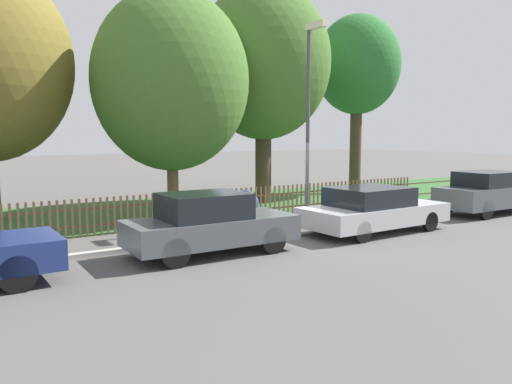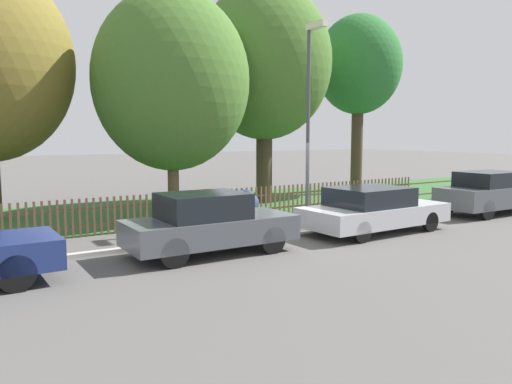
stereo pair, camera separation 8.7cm
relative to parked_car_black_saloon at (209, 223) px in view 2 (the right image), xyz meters
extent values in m
plane|color=#565451|center=(3.43, 1.09, -0.72)|extent=(120.00, 120.00, 0.00)
cube|color=#B2ADA3|center=(3.43, 1.19, -0.66)|extent=(41.22, 0.20, 0.12)
cube|color=#33602D|center=(3.43, 6.98, -0.71)|extent=(41.22, 6.92, 0.01)
cube|color=brown|center=(3.43, 3.55, -0.42)|extent=(41.22, 0.03, 0.05)
cube|color=brown|center=(3.43, 3.55, 0.04)|extent=(41.22, 0.03, 0.05)
cube|color=brown|center=(-3.93, 3.52, -0.19)|extent=(0.06, 0.03, 1.05)
cube|color=brown|center=(-3.74, 3.52, -0.19)|extent=(0.06, 0.03, 1.05)
cube|color=brown|center=(-3.55, 3.52, -0.19)|extent=(0.06, 0.03, 1.05)
cube|color=brown|center=(-3.37, 3.52, -0.19)|extent=(0.06, 0.03, 1.05)
cube|color=brown|center=(-3.18, 3.52, -0.19)|extent=(0.06, 0.03, 1.05)
cube|color=brown|center=(-2.99, 3.52, -0.19)|extent=(0.06, 0.03, 1.05)
cube|color=brown|center=(-2.81, 3.52, -0.19)|extent=(0.06, 0.03, 1.05)
cube|color=brown|center=(-2.62, 3.52, -0.19)|extent=(0.06, 0.03, 1.05)
cube|color=brown|center=(-2.44, 3.52, -0.19)|extent=(0.06, 0.03, 1.05)
cube|color=brown|center=(-2.25, 3.52, -0.19)|extent=(0.06, 0.03, 1.05)
cube|color=brown|center=(-2.06, 3.52, -0.19)|extent=(0.06, 0.03, 1.05)
cube|color=brown|center=(-1.88, 3.52, -0.19)|extent=(0.06, 0.03, 1.05)
cube|color=brown|center=(-1.69, 3.52, -0.19)|extent=(0.06, 0.03, 1.05)
cube|color=brown|center=(-1.50, 3.52, -0.19)|extent=(0.06, 0.03, 1.05)
cube|color=brown|center=(-1.32, 3.52, -0.19)|extent=(0.06, 0.03, 1.05)
cube|color=brown|center=(-1.13, 3.52, -0.19)|extent=(0.06, 0.03, 1.05)
cube|color=brown|center=(-0.95, 3.52, -0.19)|extent=(0.06, 0.03, 1.05)
cube|color=brown|center=(-0.76, 3.52, -0.19)|extent=(0.06, 0.03, 1.05)
cube|color=brown|center=(-0.57, 3.52, -0.19)|extent=(0.06, 0.03, 1.05)
cube|color=brown|center=(-0.39, 3.52, -0.19)|extent=(0.06, 0.03, 1.05)
cube|color=brown|center=(-0.20, 3.52, -0.19)|extent=(0.06, 0.03, 1.05)
cube|color=brown|center=(-0.01, 3.52, -0.19)|extent=(0.06, 0.03, 1.05)
cube|color=brown|center=(0.17, 3.52, -0.19)|extent=(0.06, 0.03, 1.05)
cube|color=brown|center=(0.36, 3.52, -0.19)|extent=(0.06, 0.03, 1.05)
cube|color=brown|center=(0.55, 3.52, -0.19)|extent=(0.06, 0.03, 1.05)
cube|color=brown|center=(0.73, 3.52, -0.19)|extent=(0.06, 0.03, 1.05)
cube|color=brown|center=(0.92, 3.52, -0.19)|extent=(0.06, 0.03, 1.05)
cube|color=brown|center=(1.10, 3.52, -0.19)|extent=(0.06, 0.03, 1.05)
cube|color=brown|center=(1.29, 3.52, -0.19)|extent=(0.06, 0.03, 1.05)
cube|color=brown|center=(1.48, 3.52, -0.19)|extent=(0.06, 0.03, 1.05)
cube|color=brown|center=(1.66, 3.52, -0.19)|extent=(0.06, 0.03, 1.05)
cube|color=brown|center=(1.85, 3.52, -0.19)|extent=(0.06, 0.03, 1.05)
cube|color=brown|center=(2.04, 3.52, -0.19)|extent=(0.06, 0.03, 1.05)
cube|color=brown|center=(2.22, 3.52, -0.19)|extent=(0.06, 0.03, 1.05)
cube|color=brown|center=(2.41, 3.52, -0.19)|extent=(0.06, 0.03, 1.05)
cube|color=brown|center=(2.59, 3.52, -0.19)|extent=(0.06, 0.03, 1.05)
cube|color=brown|center=(2.78, 3.52, -0.19)|extent=(0.06, 0.03, 1.05)
cube|color=brown|center=(2.97, 3.52, -0.19)|extent=(0.06, 0.03, 1.05)
cube|color=brown|center=(3.15, 3.52, -0.19)|extent=(0.06, 0.03, 1.05)
cube|color=brown|center=(3.34, 3.52, -0.19)|extent=(0.06, 0.03, 1.05)
cube|color=brown|center=(3.53, 3.52, -0.19)|extent=(0.06, 0.03, 1.05)
cube|color=brown|center=(3.71, 3.52, -0.19)|extent=(0.06, 0.03, 1.05)
cube|color=brown|center=(3.90, 3.52, -0.19)|extent=(0.06, 0.03, 1.05)
cube|color=brown|center=(4.09, 3.52, -0.19)|extent=(0.06, 0.03, 1.05)
cube|color=brown|center=(4.27, 3.52, -0.19)|extent=(0.06, 0.03, 1.05)
cube|color=brown|center=(4.46, 3.52, -0.19)|extent=(0.06, 0.03, 1.05)
cube|color=brown|center=(4.64, 3.52, -0.19)|extent=(0.06, 0.03, 1.05)
cube|color=brown|center=(4.83, 3.52, -0.19)|extent=(0.06, 0.03, 1.05)
cube|color=brown|center=(5.02, 3.52, -0.19)|extent=(0.06, 0.03, 1.05)
cube|color=brown|center=(5.20, 3.52, -0.19)|extent=(0.06, 0.03, 1.05)
cube|color=brown|center=(5.39, 3.52, -0.19)|extent=(0.06, 0.03, 1.05)
cube|color=brown|center=(5.58, 3.52, -0.19)|extent=(0.06, 0.03, 1.05)
cube|color=brown|center=(5.76, 3.52, -0.19)|extent=(0.06, 0.03, 1.05)
cube|color=brown|center=(5.95, 3.52, -0.19)|extent=(0.06, 0.03, 1.05)
cube|color=brown|center=(6.13, 3.52, -0.19)|extent=(0.06, 0.03, 1.05)
cube|color=brown|center=(6.32, 3.52, -0.19)|extent=(0.06, 0.03, 1.05)
cube|color=brown|center=(6.51, 3.52, -0.19)|extent=(0.06, 0.03, 1.05)
cube|color=brown|center=(6.69, 3.52, -0.19)|extent=(0.06, 0.03, 1.05)
cube|color=brown|center=(6.88, 3.52, -0.19)|extent=(0.06, 0.03, 1.05)
cube|color=brown|center=(7.07, 3.52, -0.19)|extent=(0.06, 0.03, 1.05)
cube|color=brown|center=(7.25, 3.52, -0.19)|extent=(0.06, 0.03, 1.05)
cube|color=brown|center=(7.44, 3.52, -0.19)|extent=(0.06, 0.03, 1.05)
cube|color=brown|center=(7.62, 3.52, -0.19)|extent=(0.06, 0.03, 1.05)
cube|color=brown|center=(7.81, 3.52, -0.19)|extent=(0.06, 0.03, 1.05)
cube|color=brown|center=(8.00, 3.52, -0.19)|extent=(0.06, 0.03, 1.05)
cube|color=brown|center=(8.18, 3.52, -0.19)|extent=(0.06, 0.03, 1.05)
cube|color=brown|center=(8.37, 3.52, -0.19)|extent=(0.06, 0.03, 1.05)
cube|color=brown|center=(8.56, 3.52, -0.19)|extent=(0.06, 0.03, 1.05)
cube|color=brown|center=(8.74, 3.52, -0.19)|extent=(0.06, 0.03, 1.05)
cube|color=brown|center=(8.93, 3.52, -0.19)|extent=(0.06, 0.03, 1.05)
cube|color=brown|center=(9.12, 3.52, -0.19)|extent=(0.06, 0.03, 1.05)
cube|color=brown|center=(9.30, 3.52, -0.19)|extent=(0.06, 0.03, 1.05)
cube|color=brown|center=(9.49, 3.52, -0.19)|extent=(0.06, 0.03, 1.05)
cube|color=brown|center=(9.67, 3.52, -0.19)|extent=(0.06, 0.03, 1.05)
cube|color=brown|center=(9.86, 3.52, -0.19)|extent=(0.06, 0.03, 1.05)
cube|color=brown|center=(10.05, 3.52, -0.19)|extent=(0.06, 0.03, 1.05)
cube|color=brown|center=(10.23, 3.52, -0.19)|extent=(0.06, 0.03, 1.05)
cube|color=brown|center=(10.42, 3.52, -0.19)|extent=(0.06, 0.03, 1.05)
cube|color=brown|center=(10.61, 3.52, -0.19)|extent=(0.06, 0.03, 1.05)
cube|color=brown|center=(10.79, 3.52, -0.19)|extent=(0.06, 0.03, 1.05)
cylinder|color=black|center=(-4.14, 0.77, -0.38)|extent=(0.67, 0.15, 0.67)
cylinder|color=black|center=(-4.12, -0.73, -0.38)|extent=(0.67, 0.15, 0.67)
cube|color=#51565B|center=(0.06, 0.00, -0.16)|extent=(3.93, 1.66, 0.58)
cube|color=black|center=(-0.14, 0.00, 0.42)|extent=(1.89, 1.48, 0.57)
cylinder|color=black|center=(1.28, 0.73, -0.40)|extent=(0.64, 0.15, 0.64)
cylinder|color=black|center=(1.26, -0.75, -0.40)|extent=(0.64, 0.15, 0.64)
cylinder|color=black|center=(-1.15, 0.75, -0.40)|extent=(0.64, 0.15, 0.64)
cylinder|color=black|center=(-1.16, -0.73, -0.40)|extent=(0.64, 0.15, 0.64)
cube|color=#BCBCC1|center=(5.17, -0.13, -0.21)|extent=(4.44, 1.98, 0.53)
cube|color=black|center=(4.95, -0.13, 0.31)|extent=(2.15, 1.73, 0.52)
cylinder|color=black|center=(6.50, 0.77, -0.43)|extent=(0.57, 0.16, 0.56)
cylinder|color=black|center=(6.55, -0.95, -0.43)|extent=(0.57, 0.16, 0.56)
cylinder|color=black|center=(3.78, 0.69, -0.43)|extent=(0.57, 0.16, 0.56)
cylinder|color=black|center=(3.83, -1.02, -0.43)|extent=(0.57, 0.16, 0.56)
cube|color=#51565B|center=(11.03, 0.07, -0.09)|extent=(4.28, 1.67, 0.70)
cube|color=black|center=(10.82, 0.07, 0.51)|extent=(2.06, 1.48, 0.51)
cylinder|color=black|center=(12.36, 0.80, -0.39)|extent=(0.65, 0.15, 0.65)
cylinder|color=black|center=(9.72, 0.83, -0.39)|extent=(0.65, 0.15, 0.65)
cylinder|color=black|center=(9.70, -0.66, -0.39)|extent=(0.65, 0.15, 0.65)
cylinder|color=black|center=(2.92, 2.77, -0.43)|extent=(0.58, 0.14, 0.58)
cylinder|color=black|center=(1.58, 2.68, -0.43)|extent=(0.58, 0.14, 0.58)
ellipsoid|color=#2D3851|center=(2.25, 2.73, -0.06)|extent=(1.80, 0.71, 0.86)
ellipsoid|color=#2D3851|center=(2.67, 2.75, 0.17)|extent=(0.46, 0.76, 0.40)
cylinder|color=brown|center=(1.52, 5.63, 0.72)|extent=(0.38, 0.38, 2.88)
ellipsoid|color=#426B28|center=(1.52, 5.63, 3.81)|extent=(5.19, 5.19, 5.97)
cylinder|color=#473828|center=(5.92, 6.72, 1.24)|extent=(0.64, 0.64, 3.92)
ellipsoid|color=#426B28|center=(5.92, 6.72, 4.88)|extent=(5.32, 5.32, 6.12)
cylinder|color=#473828|center=(11.54, 7.32, 1.64)|extent=(0.54, 0.54, 4.72)
ellipsoid|color=#286B2D|center=(11.54, 7.32, 5.26)|extent=(3.97, 3.97, 4.56)
cylinder|color=#47474C|center=(4.18, 1.69, 2.16)|extent=(0.11, 0.11, 5.75)
cube|color=beige|center=(4.18, 1.34, 5.13)|extent=(0.20, 0.76, 0.18)
camera|label=1|loc=(-5.17, -10.07, 2.02)|focal=35.00mm
camera|label=2|loc=(-5.10, -10.12, 2.02)|focal=35.00mm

